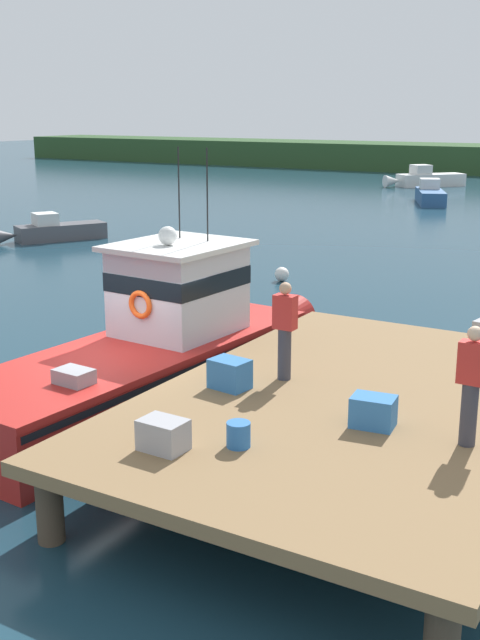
{
  "coord_description": "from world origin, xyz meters",
  "views": [
    {
      "loc": [
        9.17,
        -10.91,
        5.51
      ],
      "look_at": [
        1.2,
        2.4,
        1.4
      ],
      "focal_mm": 44.81,
      "sensor_mm": 36.0,
      "label": 1
    }
  ],
  "objects_px": {
    "deckhand_further_back": "(471,383)",
    "crate_stack_near_edge": "(163,435)",
    "crate_stack_mid_dock": "(373,412)",
    "moored_boat_far_left": "(425,179)",
    "crate_single_by_cleat": "(230,374)",
    "main_fishing_boat": "(159,349)",
    "bait_bucket": "(238,435)",
    "moored_boat_outer_mooring": "(53,231)",
    "deckhand_by_the_boat": "(285,329)",
    "moored_boat_near_channel": "(430,195)",
    "mooring_buoy_spare_mooring": "(282,274)"
  },
  "relations": [
    {
      "from": "moored_boat_near_channel",
      "to": "moored_boat_outer_mooring",
      "type": "relative_size",
      "value": 1.21
    },
    {
      "from": "bait_bucket",
      "to": "deckhand_by_the_boat",
      "type": "xyz_separation_m",
      "value": [
        -0.76,
        2.72,
        0.69
      ]
    },
    {
      "from": "deckhand_by_the_boat",
      "to": "moored_boat_near_channel",
      "type": "xyz_separation_m",
      "value": [
        -9.31,
        36.46,
        -1.57
      ]
    },
    {
      "from": "main_fishing_boat",
      "to": "moored_boat_near_channel",
      "type": "bearing_deg",
      "value": 99.8
    },
    {
      "from": "bait_bucket",
      "to": "deckhand_by_the_boat",
      "type": "height_order",
      "value": "deckhand_by_the_boat"
    },
    {
      "from": "bait_bucket",
      "to": "moored_boat_outer_mooring",
      "type": "relative_size",
      "value": 0.07
    },
    {
      "from": "main_fishing_boat",
      "to": "moored_boat_far_left",
      "type": "bearing_deg",
      "value": 102.04
    },
    {
      "from": "deckhand_by_the_boat",
      "to": "deckhand_further_back",
      "type": "bearing_deg",
      "value": -18.48
    },
    {
      "from": "crate_single_by_cleat",
      "to": "moored_boat_near_channel",
      "type": "xyz_separation_m",
      "value": [
        -8.78,
        37.3,
        -0.95
      ]
    },
    {
      "from": "main_fishing_boat",
      "to": "deckhand_by_the_boat",
      "type": "height_order",
      "value": "main_fishing_boat"
    },
    {
      "from": "crate_single_by_cleat",
      "to": "bait_bucket",
      "type": "relative_size",
      "value": 1.76
    },
    {
      "from": "crate_stack_mid_dock",
      "to": "deckhand_further_back",
      "type": "distance_m",
      "value": 1.46
    },
    {
      "from": "crate_stack_near_edge",
      "to": "moored_boat_far_left",
      "type": "distance_m",
      "value": 51.6
    },
    {
      "from": "crate_stack_mid_dock",
      "to": "bait_bucket",
      "type": "height_order",
      "value": "crate_stack_mid_dock"
    },
    {
      "from": "main_fishing_boat",
      "to": "bait_bucket",
      "type": "bearing_deg",
      "value": -42.02
    },
    {
      "from": "bait_bucket",
      "to": "moored_boat_near_channel",
      "type": "relative_size",
      "value": 0.06
    },
    {
      "from": "deckhand_further_back",
      "to": "moored_boat_near_channel",
      "type": "relative_size",
      "value": 0.29
    },
    {
      "from": "crate_stack_near_edge",
      "to": "moored_boat_near_channel",
      "type": "bearing_deg",
      "value": 103.13
    },
    {
      "from": "bait_bucket",
      "to": "mooring_buoy_spare_mooring",
      "type": "height_order",
      "value": "bait_bucket"
    },
    {
      "from": "moored_boat_far_left",
      "to": "moored_boat_near_channel",
      "type": "bearing_deg",
      "value": -70.44
    },
    {
      "from": "bait_bucket",
      "to": "moored_boat_far_left",
      "type": "distance_m",
      "value": 51.24
    },
    {
      "from": "crate_stack_mid_dock",
      "to": "moored_boat_far_left",
      "type": "relative_size",
      "value": 0.11
    },
    {
      "from": "crate_stack_mid_dock",
      "to": "moored_boat_outer_mooring",
      "type": "bearing_deg",
      "value": 143.54
    },
    {
      "from": "deckhand_by_the_boat",
      "to": "deckhand_further_back",
      "type": "distance_m",
      "value": 3.5
    },
    {
      "from": "crate_stack_mid_dock",
      "to": "deckhand_further_back",
      "type": "height_order",
      "value": "deckhand_further_back"
    },
    {
      "from": "crate_stack_near_edge",
      "to": "mooring_buoy_spare_mooring",
      "type": "bearing_deg",
      "value": 112.54
    },
    {
      "from": "mooring_buoy_spare_mooring",
      "to": "moored_boat_near_channel",
      "type": "bearing_deg",
      "value": 96.99
    },
    {
      "from": "crate_stack_mid_dock",
      "to": "bait_bucket",
      "type": "bearing_deg",
      "value": -128.77
    },
    {
      "from": "crate_stack_mid_dock",
      "to": "deckhand_by_the_boat",
      "type": "relative_size",
      "value": 0.37
    },
    {
      "from": "mooring_buoy_spare_mooring",
      "to": "deckhand_further_back",
      "type": "bearing_deg",
      "value": -53.25
    },
    {
      "from": "deckhand_further_back",
      "to": "moored_boat_near_channel",
      "type": "distance_m",
      "value": 39.67
    },
    {
      "from": "bait_bucket",
      "to": "deckhand_further_back",
      "type": "height_order",
      "value": "deckhand_further_back"
    },
    {
      "from": "deckhand_further_back",
      "to": "moored_boat_outer_mooring",
      "type": "relative_size",
      "value": 0.35
    },
    {
      "from": "deckhand_further_back",
      "to": "moored_boat_far_left",
      "type": "distance_m",
      "value": 50.47
    },
    {
      "from": "deckhand_further_back",
      "to": "moored_boat_near_channel",
      "type": "height_order",
      "value": "deckhand_further_back"
    },
    {
      "from": "main_fishing_boat",
      "to": "deckhand_further_back",
      "type": "relative_size",
      "value": 6.07
    },
    {
      "from": "main_fishing_boat",
      "to": "crate_stack_mid_dock",
      "type": "distance_m",
      "value": 5.54
    },
    {
      "from": "main_fishing_boat",
      "to": "moored_boat_outer_mooring",
      "type": "xyz_separation_m",
      "value": [
        -15.58,
        13.37,
        -0.59
      ]
    },
    {
      "from": "deckhand_by_the_boat",
      "to": "crate_stack_mid_dock",
      "type": "bearing_deg",
      "value": -29.88
    },
    {
      "from": "deckhand_by_the_boat",
      "to": "mooring_buoy_spare_mooring",
      "type": "xyz_separation_m",
      "value": [
        -6.28,
        11.76,
        -1.82
      ]
    },
    {
      "from": "moored_boat_near_channel",
      "to": "crate_stack_near_edge",
      "type": "bearing_deg",
      "value": -76.87
    },
    {
      "from": "moored_boat_far_left",
      "to": "mooring_buoy_spare_mooring",
      "type": "bearing_deg",
      "value": -79.21
    },
    {
      "from": "moored_boat_outer_mooring",
      "to": "moored_boat_far_left",
      "type": "bearing_deg",
      "value": 79.88
    },
    {
      "from": "crate_stack_near_edge",
      "to": "mooring_buoy_spare_mooring",
      "type": "relative_size",
      "value": 1.27
    },
    {
      "from": "moored_boat_outer_mooring",
      "to": "mooring_buoy_spare_mooring",
      "type": "xyz_separation_m",
      "value": [
        12.45,
        -2.41,
        -0.18
      ]
    },
    {
      "from": "deckhand_further_back",
      "to": "moored_boat_outer_mooring",
      "type": "height_order",
      "value": "deckhand_further_back"
    },
    {
      "from": "deckhand_further_back",
      "to": "crate_stack_near_edge",
      "type": "bearing_deg",
      "value": -146.77
    },
    {
      "from": "crate_stack_mid_dock",
      "to": "bait_bucket",
      "type": "distance_m",
      "value": 2.01
    },
    {
      "from": "crate_single_by_cleat",
      "to": "deckhand_further_back",
      "type": "relative_size",
      "value": 0.37
    },
    {
      "from": "moored_boat_far_left",
      "to": "moored_boat_outer_mooring",
      "type": "xyz_separation_m",
      "value": [
        -5.8,
        -32.48,
        -0.12
      ]
    }
  ]
}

